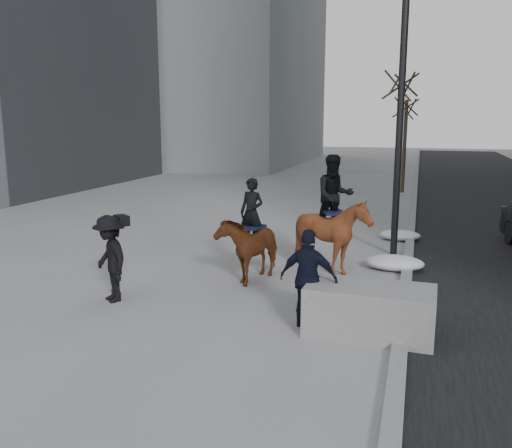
% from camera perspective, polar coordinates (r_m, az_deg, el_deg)
% --- Properties ---
extents(ground, '(120.00, 120.00, 0.00)m').
position_cam_1_polar(ground, '(10.39, -1.93, -9.38)').
color(ground, gray).
rests_on(ground, ground).
extents(curb, '(0.25, 90.00, 0.12)m').
position_cam_1_polar(curb, '(19.54, 16.07, 0.15)').
color(curb, gray).
rests_on(curb, ground).
extents(planter, '(2.17, 1.14, 0.85)m').
position_cam_1_polar(planter, '(9.49, 11.86, -8.91)').
color(planter, gray).
rests_on(planter, ground).
extents(tree_near, '(1.20, 1.20, 5.76)m').
position_cam_1_polar(tree_near, '(19.93, 14.80, 8.59)').
color(tree_near, '#3A2D22').
rests_on(tree_near, ground).
extents(tree_far, '(1.20, 1.20, 4.98)m').
position_cam_1_polar(tree_far, '(27.62, 15.38, 8.37)').
color(tree_far, '#392F21').
rests_on(tree_far, ground).
extents(mounted_left, '(1.21, 1.93, 2.30)m').
position_cam_1_polar(mounted_left, '(12.33, -0.63, -1.91)').
color(mounted_left, '#4A1F0E').
rests_on(mounted_left, ground).
extents(mounted_right, '(2.02, 2.12, 2.80)m').
position_cam_1_polar(mounted_right, '(12.84, 8.07, -0.27)').
color(mounted_right, '#4C2A0F').
rests_on(mounted_right, ground).
extents(feeder, '(1.05, 0.88, 1.75)m').
position_cam_1_polar(feeder, '(9.55, 5.56, -5.74)').
color(feeder, black).
rests_on(feeder, ground).
extents(camera_crew, '(1.29, 1.22, 1.75)m').
position_cam_1_polar(camera_crew, '(11.20, -15.09, -3.50)').
color(camera_crew, black).
rests_on(camera_crew, ground).
extents(lamppost, '(0.25, 2.38, 9.09)m').
position_cam_1_polar(lamppost, '(14.52, 15.18, 16.12)').
color(lamppost, black).
rests_on(lamppost, ground).
extents(snow_piles, '(1.40, 4.22, 0.36)m').
position_cam_1_polar(snow_piles, '(14.89, 14.63, -2.71)').
color(snow_piles, silver).
rests_on(snow_piles, ground).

